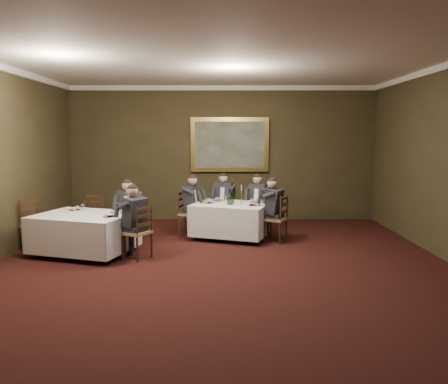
{
  "coord_description": "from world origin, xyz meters",
  "views": [
    {
      "loc": [
        0.03,
        -6.5,
        2.24
      ],
      "look_at": [
        0.03,
        1.84,
        1.15
      ],
      "focal_mm": 35.0,
      "sensor_mm": 36.0,
      "label": 1
    }
  ],
  "objects_px": {
    "diner_main_backright": "(259,210)",
    "chair_sec_backleft": "(91,228)",
    "table_main": "(231,218)",
    "chair_main_endright": "(276,228)",
    "painting": "(230,145)",
    "chair_main_backright": "(259,220)",
    "candlestick": "(241,197)",
    "table_second": "(85,231)",
    "diner_sec_endright": "(137,231)",
    "diner_main_endright": "(275,218)",
    "chair_sec_endright": "(137,243)",
    "diner_main_endleft": "(189,212)",
    "chair_main_backleft": "(225,218)",
    "diner_main_backleft": "(224,208)",
    "chair_sec_backright": "(131,231)",
    "centerpiece": "(231,198)",
    "chair_sec_endleft": "(36,235)",
    "diner_sec_backright": "(130,220)",
    "chair_main_endleft": "(189,222)"
  },
  "relations": [
    {
      "from": "diner_main_backleft",
      "to": "chair_sec_backleft",
      "type": "bearing_deg",
      "value": 43.55
    },
    {
      "from": "chair_sec_backleft",
      "to": "chair_sec_backright",
      "type": "relative_size",
      "value": 1.0
    },
    {
      "from": "chair_sec_backright",
      "to": "chair_sec_endleft",
      "type": "xyz_separation_m",
      "value": [
        -1.77,
        -0.4,
        0.0
      ]
    },
    {
      "from": "chair_main_endright",
      "to": "diner_main_backleft",
      "type": "bearing_deg",
      "value": 70.05
    },
    {
      "from": "chair_main_backright",
      "to": "diner_main_backright",
      "type": "relative_size",
      "value": 0.74
    },
    {
      "from": "chair_sec_backleft",
      "to": "diner_sec_endright",
      "type": "height_order",
      "value": "diner_sec_endright"
    },
    {
      "from": "table_main",
      "to": "chair_main_endright",
      "type": "bearing_deg",
      "value": -19.17
    },
    {
      "from": "chair_sec_backleft",
      "to": "centerpiece",
      "type": "height_order",
      "value": "centerpiece"
    },
    {
      "from": "table_main",
      "to": "candlestick",
      "type": "bearing_deg",
      "value": -32.78
    },
    {
      "from": "diner_main_endright",
      "to": "centerpiece",
      "type": "xyz_separation_m",
      "value": [
        -0.93,
        0.2,
        0.39
      ]
    },
    {
      "from": "chair_sec_backright",
      "to": "centerpiece",
      "type": "relative_size",
      "value": 3.51
    },
    {
      "from": "diner_main_backleft",
      "to": "diner_sec_endright",
      "type": "relative_size",
      "value": 1.0
    },
    {
      "from": "diner_main_endright",
      "to": "candlestick",
      "type": "xyz_separation_m",
      "value": [
        -0.71,
        0.18,
        0.42
      ]
    },
    {
      "from": "diner_main_backleft",
      "to": "chair_sec_endleft",
      "type": "height_order",
      "value": "diner_main_backleft"
    },
    {
      "from": "table_second",
      "to": "diner_sec_endright",
      "type": "xyz_separation_m",
      "value": [
        1.05,
        -0.32,
        0.06
      ]
    },
    {
      "from": "chair_main_endleft",
      "to": "candlestick",
      "type": "bearing_deg",
      "value": 81.41
    },
    {
      "from": "chair_sec_backleft",
      "to": "candlestick",
      "type": "xyz_separation_m",
      "value": [
        3.19,
        0.15,
        0.64
      ]
    },
    {
      "from": "diner_main_endright",
      "to": "chair_sec_endright",
      "type": "xyz_separation_m",
      "value": [
        -2.66,
        -1.29,
        -0.23
      ]
    },
    {
      "from": "chair_sec_backleft",
      "to": "diner_main_endleft",
      "type": "bearing_deg",
      "value": -152.0
    },
    {
      "from": "chair_sec_backright",
      "to": "chair_sec_endright",
      "type": "relative_size",
      "value": 1.0
    },
    {
      "from": "chair_sec_endleft",
      "to": "candlestick",
      "type": "distance_m",
      "value": 4.19
    },
    {
      "from": "chair_sec_backleft",
      "to": "diner_main_endright",
      "type": "bearing_deg",
      "value": -169.07
    },
    {
      "from": "candlestick",
      "to": "painting",
      "type": "relative_size",
      "value": 0.22
    },
    {
      "from": "chair_sec_backright",
      "to": "centerpiece",
      "type": "xyz_separation_m",
      "value": [
        2.07,
        0.44,
        0.62
      ]
    },
    {
      "from": "chair_main_backright",
      "to": "chair_main_endright",
      "type": "distance_m",
      "value": 0.99
    },
    {
      "from": "diner_main_backright",
      "to": "chair_sec_backleft",
      "type": "relative_size",
      "value": 1.35
    },
    {
      "from": "diner_sec_endright",
      "to": "painting",
      "type": "xyz_separation_m",
      "value": [
        1.74,
        3.69,
        1.48
      ]
    },
    {
      "from": "diner_main_endright",
      "to": "diner_main_endleft",
      "type": "bearing_deg",
      "value": 99.45
    },
    {
      "from": "chair_sec_backright",
      "to": "chair_main_endright",
      "type": "bearing_deg",
      "value": -164.15
    },
    {
      "from": "table_main",
      "to": "chair_main_backright",
      "type": "bearing_deg",
      "value": 43.23
    },
    {
      "from": "diner_main_backright",
      "to": "diner_sec_endright",
      "type": "height_order",
      "value": "same"
    },
    {
      "from": "chair_sec_endright",
      "to": "diner_main_endleft",
      "type": "bearing_deg",
      "value": 9.2
    },
    {
      "from": "chair_sec_endleft",
      "to": "table_main",
      "type": "bearing_deg",
      "value": 132.32
    },
    {
      "from": "diner_main_backright",
      "to": "candlestick",
      "type": "xyz_separation_m",
      "value": [
        -0.44,
        -0.76,
        0.42
      ]
    },
    {
      "from": "diner_sec_backright",
      "to": "candlestick",
      "type": "bearing_deg",
      "value": -157.97
    },
    {
      "from": "diner_main_endleft",
      "to": "chair_sec_endright",
      "type": "xyz_separation_m",
      "value": [
        -0.8,
        -1.93,
        -0.23
      ]
    },
    {
      "from": "table_main",
      "to": "chair_main_backleft",
      "type": "xyz_separation_m",
      "value": [
        -0.13,
        0.9,
        -0.17
      ]
    },
    {
      "from": "chair_sec_backleft",
      "to": "diner_sec_endright",
      "type": "bearing_deg",
      "value": 144.7
    },
    {
      "from": "diner_main_endright",
      "to": "painting",
      "type": "distance_m",
      "value": 2.97
    },
    {
      "from": "chair_main_backright",
      "to": "chair_sec_endright",
      "type": "distance_m",
      "value": 3.27
    },
    {
      "from": "chair_main_endright",
      "to": "candlestick",
      "type": "relative_size",
      "value": 2.24
    },
    {
      "from": "table_second",
      "to": "centerpiece",
      "type": "relative_size",
      "value": 7.23
    },
    {
      "from": "diner_main_endleft",
      "to": "painting",
      "type": "bearing_deg",
      "value": 165.47
    },
    {
      "from": "chair_main_backleft",
      "to": "diner_main_backright",
      "type": "bearing_deg",
      "value": -178.85
    },
    {
      "from": "painting",
      "to": "chair_main_backright",
      "type": "bearing_deg",
      "value": -65.54
    },
    {
      "from": "chair_main_backright",
      "to": "diner_sec_endright",
      "type": "bearing_deg",
      "value": 74.84
    },
    {
      "from": "chair_main_backleft",
      "to": "diner_main_endright",
      "type": "distance_m",
      "value": 1.64
    },
    {
      "from": "diner_main_backright",
      "to": "chair_sec_backleft",
      "type": "bearing_deg",
      "value": 45.97
    },
    {
      "from": "candlestick",
      "to": "painting",
      "type": "xyz_separation_m",
      "value": [
        -0.22,
        2.23,
        1.06
      ]
    },
    {
      "from": "chair_main_backleft",
      "to": "chair_sec_endleft",
      "type": "xyz_separation_m",
      "value": [
        -3.71,
        -1.86,
        0.0
      ]
    }
  ]
}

